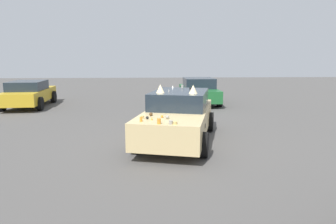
{
  "coord_description": "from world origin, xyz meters",
  "views": [
    {
      "loc": [
        -8.83,
        0.79,
        2.52
      ],
      "look_at": [
        0.0,
        0.3,
        0.9
      ],
      "focal_mm": 31.62,
      "sensor_mm": 36.0,
      "label": 1
    }
  ],
  "objects": [
    {
      "name": "ground_plane",
      "position": [
        0.0,
        0.0,
        0.0
      ],
      "size": [
        60.0,
        60.0,
        0.0
      ],
      "primitive_type": "plane",
      "color": "#514F4C"
    },
    {
      "name": "art_car_decorated",
      "position": [
        0.08,
        -0.02,
        0.77
      ],
      "size": [
        4.87,
        2.86,
        1.75
      ],
      "rotation": [
        0.0,
        0.0,
        2.89
      ],
      "color": "#D8BC7F",
      "rests_on": "ground"
    },
    {
      "name": "parked_sedan_near_left",
      "position": [
        7.66,
        -1.85,
        0.7
      ],
      "size": [
        4.55,
        2.03,
        1.43
      ],
      "rotation": [
        0.0,
        0.0,
        0.0
      ],
      "color": "#1E602D",
      "rests_on": "ground"
    },
    {
      "name": "parked_sedan_near_right",
      "position": [
        6.91,
        7.19,
        0.7
      ],
      "size": [
        4.43,
        2.23,
        1.35
      ],
      "rotation": [
        0.0,
        0.0,
        0.08
      ],
      "color": "gold",
      "rests_on": "ground"
    }
  ]
}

